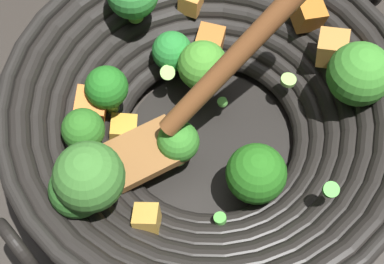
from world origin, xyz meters
name	(u,v)px	position (x,y,z in m)	size (l,w,h in m)	color
ground_plane	(208,144)	(0.00, 0.00, 0.00)	(4.00, 4.00, 0.00)	#332D28
wok	(208,114)	(0.00, 0.00, 0.06)	(0.39, 0.39, 0.24)	black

